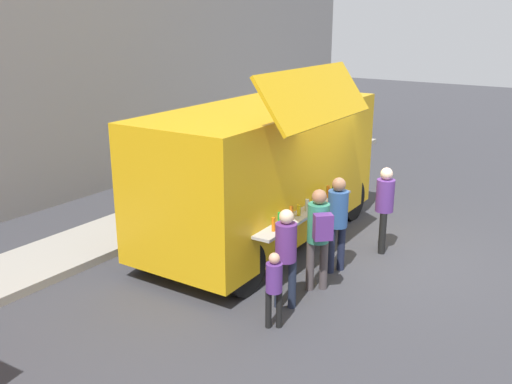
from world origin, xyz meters
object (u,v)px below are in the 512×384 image
(food_truck_main, at_px, (264,169))
(customer_rear_waiting, at_px, (286,250))
(customer_front_ordering, at_px, (338,216))
(customer_mid_with_backpack, at_px, (319,230))
(child_near_queue, at_px, (274,284))
(customer_extra_browsing, at_px, (385,202))
(trash_bin, at_px, (272,163))

(food_truck_main, bearing_deg, customer_rear_waiting, -141.03)
(customer_front_ordering, height_order, customer_rear_waiting, customer_front_ordering)
(customer_mid_with_backpack, bearing_deg, customer_front_ordering, -37.94)
(customer_front_ordering, relative_size, customer_mid_with_backpack, 1.00)
(customer_front_ordering, height_order, customer_mid_with_backpack, customer_mid_with_backpack)
(customer_front_ordering, bearing_deg, customer_mid_with_backpack, 121.19)
(food_truck_main, bearing_deg, child_near_queue, -145.49)
(food_truck_main, height_order, customer_front_ordering, food_truck_main)
(customer_mid_with_backpack, distance_m, customer_extra_browsing, 2.17)
(customer_extra_browsing, bearing_deg, customer_mid_with_backpack, 60.79)
(customer_mid_with_backpack, xyz_separation_m, child_near_queue, (-1.39, -0.05, -0.36))
(food_truck_main, relative_size, trash_bin, 5.94)
(trash_bin, xyz_separation_m, customer_mid_with_backpack, (-5.17, -4.28, 0.58))
(customer_rear_waiting, height_order, customer_extra_browsing, customer_extra_browsing)
(trash_bin, bearing_deg, customer_extra_browsing, -123.71)
(food_truck_main, bearing_deg, customer_front_ordering, -106.08)
(customer_rear_waiting, distance_m, customer_extra_browsing, 2.96)
(trash_bin, distance_m, customer_mid_with_backpack, 6.73)
(customer_rear_waiting, bearing_deg, customer_front_ordering, -30.80)
(customer_extra_browsing, relative_size, child_near_queue, 1.42)
(customer_rear_waiting, bearing_deg, child_near_queue, 167.51)
(customer_extra_browsing, xyz_separation_m, child_near_queue, (-3.55, 0.19, -0.30))
(trash_bin, bearing_deg, customer_rear_waiting, -145.15)
(customer_mid_with_backpack, distance_m, child_near_queue, 1.44)
(customer_front_ordering, relative_size, child_near_queue, 1.47)
(trash_bin, distance_m, customer_front_ordering, 6.04)
(customer_mid_with_backpack, height_order, customer_rear_waiting, customer_mid_with_backpack)
(trash_bin, relative_size, customer_extra_browsing, 0.58)
(customer_mid_with_backpack, height_order, child_near_queue, customer_mid_with_backpack)
(customer_front_ordering, bearing_deg, trash_bin, -20.92)
(food_truck_main, height_order, customer_mid_with_backpack, food_truck_main)
(customer_extra_browsing, height_order, child_near_queue, customer_extra_browsing)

